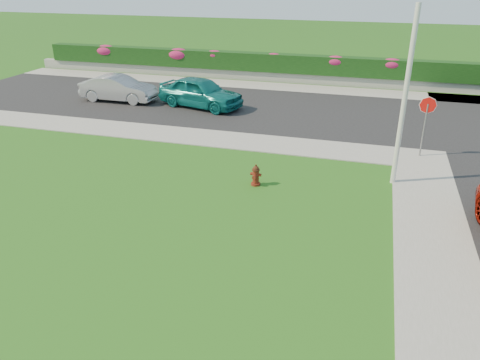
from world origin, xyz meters
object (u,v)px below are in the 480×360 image
(sedan_silver, at_px, (119,88))
(utility_pole, at_px, (405,100))
(fire_hydrant, at_px, (256,175))
(stop_sign, at_px, (427,113))
(sedan_teal, at_px, (201,92))

(sedan_silver, distance_m, utility_pole, 15.73)
(fire_hydrant, distance_m, stop_sign, 6.94)
(sedan_teal, relative_size, sedan_silver, 1.10)
(sedan_teal, relative_size, utility_pole, 0.79)
(sedan_teal, relative_size, stop_sign, 1.93)
(fire_hydrant, relative_size, utility_pole, 0.13)
(fire_hydrant, distance_m, utility_pole, 5.21)
(sedan_teal, bearing_deg, stop_sign, -96.71)
(sedan_silver, bearing_deg, sedan_teal, -88.88)
(fire_hydrant, bearing_deg, utility_pole, 24.35)
(utility_pole, bearing_deg, sedan_teal, 143.68)
(fire_hydrant, xyz_separation_m, stop_sign, (5.34, 4.23, 1.36))
(fire_hydrant, xyz_separation_m, sedan_teal, (-5.06, 8.37, 0.46))
(sedan_teal, xyz_separation_m, utility_pole, (9.40, -6.91, 2.02))
(utility_pole, distance_m, stop_sign, 3.15)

